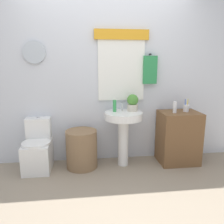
{
  "coord_description": "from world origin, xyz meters",
  "views": [
    {
      "loc": [
        -0.28,
        -2.15,
        1.46
      ],
      "look_at": [
        0.08,
        0.8,
        0.81
      ],
      "focal_mm": 35.7,
      "sensor_mm": 36.0,
      "label": 1
    }
  ],
  "objects_px": {
    "laundry_hamper": "(82,149)",
    "pedestal_sink": "(123,125)",
    "potted_plant": "(133,103)",
    "toilet": "(38,150)",
    "toothbrush_cup": "(186,108)",
    "soap_bottle": "(115,106)",
    "wooden_cabinet": "(178,137)",
    "lotion_bottle": "(175,107)"
  },
  "relations": [
    {
      "from": "laundry_hamper",
      "to": "pedestal_sink",
      "type": "bearing_deg",
      "value": 0.0
    },
    {
      "from": "pedestal_sink",
      "to": "laundry_hamper",
      "type": "bearing_deg",
      "value": 180.0
    },
    {
      "from": "toilet",
      "to": "laundry_hamper",
      "type": "relative_size",
      "value": 1.34
    },
    {
      "from": "toilet",
      "to": "pedestal_sink",
      "type": "xyz_separation_m",
      "value": [
        1.2,
        -0.03,
        0.32
      ]
    },
    {
      "from": "potted_plant",
      "to": "toothbrush_cup",
      "type": "xyz_separation_m",
      "value": [
        0.79,
        -0.04,
        -0.09
      ]
    },
    {
      "from": "laundry_hamper",
      "to": "soap_bottle",
      "type": "xyz_separation_m",
      "value": [
        0.48,
        0.05,
        0.6
      ]
    },
    {
      "from": "laundry_hamper",
      "to": "wooden_cabinet",
      "type": "bearing_deg",
      "value": 0.0
    },
    {
      "from": "laundry_hamper",
      "to": "pedestal_sink",
      "type": "relative_size",
      "value": 0.68
    },
    {
      "from": "laundry_hamper",
      "to": "pedestal_sink",
      "type": "height_order",
      "value": "pedestal_sink"
    },
    {
      "from": "laundry_hamper",
      "to": "pedestal_sink",
      "type": "distance_m",
      "value": 0.68
    },
    {
      "from": "toilet",
      "to": "wooden_cabinet",
      "type": "distance_m",
      "value": 2.03
    },
    {
      "from": "potted_plant",
      "to": "lotion_bottle",
      "type": "distance_m",
      "value": 0.6
    },
    {
      "from": "soap_bottle",
      "to": "potted_plant",
      "type": "height_order",
      "value": "potted_plant"
    },
    {
      "from": "potted_plant",
      "to": "wooden_cabinet",
      "type": "bearing_deg",
      "value": -4.99
    },
    {
      "from": "toothbrush_cup",
      "to": "potted_plant",
      "type": "bearing_deg",
      "value": 177.1
    },
    {
      "from": "laundry_hamper",
      "to": "pedestal_sink",
      "type": "xyz_separation_m",
      "value": [
        0.6,
        0.0,
        0.33
      ]
    },
    {
      "from": "toilet",
      "to": "lotion_bottle",
      "type": "distance_m",
      "value": 2.01
    },
    {
      "from": "toilet",
      "to": "wooden_cabinet",
      "type": "bearing_deg",
      "value": -0.89
    },
    {
      "from": "lotion_bottle",
      "to": "wooden_cabinet",
      "type": "bearing_deg",
      "value": 22.08
    },
    {
      "from": "wooden_cabinet",
      "to": "toothbrush_cup",
      "type": "distance_m",
      "value": 0.45
    },
    {
      "from": "toilet",
      "to": "toothbrush_cup",
      "type": "xyz_separation_m",
      "value": [
        2.13,
        -0.01,
        0.54
      ]
    },
    {
      "from": "wooden_cabinet",
      "to": "toothbrush_cup",
      "type": "relative_size",
      "value": 4.15
    },
    {
      "from": "laundry_hamper",
      "to": "wooden_cabinet",
      "type": "xyz_separation_m",
      "value": [
        1.42,
        0.0,
        0.11
      ]
    },
    {
      "from": "potted_plant",
      "to": "toothbrush_cup",
      "type": "distance_m",
      "value": 0.79
    },
    {
      "from": "pedestal_sink",
      "to": "soap_bottle",
      "type": "bearing_deg",
      "value": 157.38
    },
    {
      "from": "soap_bottle",
      "to": "lotion_bottle",
      "type": "bearing_deg",
      "value": -6.06
    },
    {
      "from": "lotion_bottle",
      "to": "toilet",
      "type": "bearing_deg",
      "value": 177.87
    },
    {
      "from": "laundry_hamper",
      "to": "toothbrush_cup",
      "type": "distance_m",
      "value": 1.62
    },
    {
      "from": "laundry_hamper",
      "to": "wooden_cabinet",
      "type": "distance_m",
      "value": 1.43
    },
    {
      "from": "toilet",
      "to": "soap_bottle",
      "type": "height_order",
      "value": "soap_bottle"
    },
    {
      "from": "lotion_bottle",
      "to": "toothbrush_cup",
      "type": "xyz_separation_m",
      "value": [
        0.2,
        0.06,
        -0.03
      ]
    },
    {
      "from": "soap_bottle",
      "to": "potted_plant",
      "type": "distance_m",
      "value": 0.26
    },
    {
      "from": "pedestal_sink",
      "to": "potted_plant",
      "type": "xyz_separation_m",
      "value": [
        0.14,
        0.06,
        0.31
      ]
    },
    {
      "from": "pedestal_sink",
      "to": "potted_plant",
      "type": "relative_size",
      "value": 3.26
    },
    {
      "from": "laundry_hamper",
      "to": "toothbrush_cup",
      "type": "bearing_deg",
      "value": 0.76
    },
    {
      "from": "pedestal_sink",
      "to": "potted_plant",
      "type": "distance_m",
      "value": 0.35
    },
    {
      "from": "laundry_hamper",
      "to": "toilet",
      "type": "bearing_deg",
      "value": 177.01
    },
    {
      "from": "soap_bottle",
      "to": "toothbrush_cup",
      "type": "xyz_separation_m",
      "value": [
        1.05,
        -0.03,
        -0.05
      ]
    },
    {
      "from": "pedestal_sink",
      "to": "soap_bottle",
      "type": "distance_m",
      "value": 0.3
    },
    {
      "from": "potted_plant",
      "to": "toothbrush_cup",
      "type": "relative_size",
      "value": 1.31
    },
    {
      "from": "pedestal_sink",
      "to": "wooden_cabinet",
      "type": "distance_m",
      "value": 0.85
    },
    {
      "from": "pedestal_sink",
      "to": "wooden_cabinet",
      "type": "bearing_deg",
      "value": 0.0
    }
  ]
}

